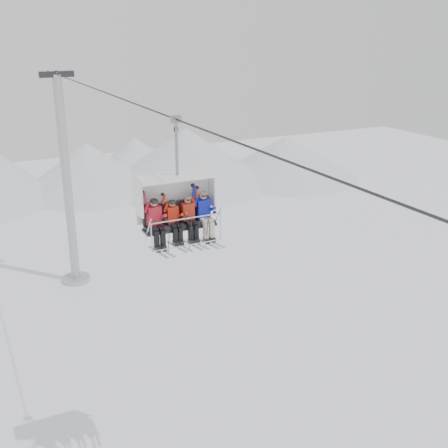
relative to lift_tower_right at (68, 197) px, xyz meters
name	(u,v)px	position (x,y,z in m)	size (l,w,h in m)	color
ridgeline	(9,174)	(-1.58, 20.05, -2.94)	(72.00, 21.00, 7.00)	white
lift_tower_right	(68,197)	(0.00, 0.00, 0.00)	(2.00, 1.80, 13.48)	#A7AAAE
haul_cable	(224,137)	(0.00, -22.00, 7.52)	(0.06, 0.06, 50.00)	#292A2E
chairlift_carrier	(177,200)	(0.00, -18.59, 4.93)	(2.55, 1.17, 3.98)	black
skier_far_left	(155,221)	(-0.84, -18.89, 4.45)	(0.43, 1.69, 1.70)	red
skier_center_left	(174,220)	(-0.24, -18.91, 4.40)	(0.37, 1.69, 1.51)	red
skier_center_right	(189,217)	(0.30, -18.90, 4.42)	(0.40, 1.69, 1.59)	#B52A17
skier_far_right	(204,213)	(0.83, -18.89, 4.45)	(0.43, 1.69, 1.70)	#131BAF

